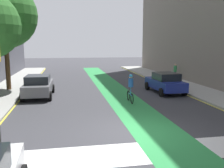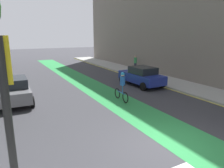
% 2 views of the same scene
% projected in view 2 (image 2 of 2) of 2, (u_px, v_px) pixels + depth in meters
% --- Properties ---
extents(ground_plane, '(120.00, 120.00, 0.00)m').
position_uv_depth(ground_plane, '(167.00, 146.00, 7.91)').
color(ground_plane, '#38383D').
extents(bike_lane_paint, '(2.40, 60.00, 0.01)m').
position_uv_depth(bike_lane_paint, '(187.00, 139.00, 8.37)').
color(bike_lane_paint, '#2D8C47').
rests_on(bike_lane_paint, ground_plane).
extents(traffic_signal_near_left, '(0.35, 0.52, 4.11)m').
position_uv_depth(traffic_signal_near_left, '(6.00, 98.00, 4.14)').
color(traffic_signal_near_left, black).
rests_on(traffic_signal_near_left, ground_plane).
extents(car_grey_left_far, '(2.08, 4.23, 1.57)m').
position_uv_depth(car_grey_left_far, '(13.00, 90.00, 12.78)').
color(car_grey_left_far, slate).
rests_on(car_grey_left_far, ground_plane).
extents(car_blue_right_far, '(2.15, 4.26, 1.57)m').
position_uv_depth(car_blue_right_far, '(141.00, 76.00, 17.04)').
color(car_blue_right_far, navy).
rests_on(car_blue_right_far, ground_plane).
extents(cyclist_in_lane, '(0.32, 1.73, 1.86)m').
position_uv_depth(cyclist_in_lane, '(122.00, 86.00, 13.02)').
color(cyclist_in_lane, black).
rests_on(cyclist_in_lane, ground_plane).
extents(pedestrian_sidewalk_right_a, '(0.34, 0.34, 1.58)m').
position_uv_depth(pedestrian_sidewalk_right_a, '(135.00, 62.00, 24.10)').
color(pedestrian_sidewalk_right_a, '#262638').
rests_on(pedestrian_sidewalk_right_a, sidewalk_right).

